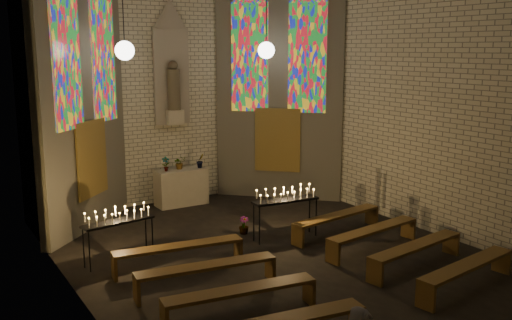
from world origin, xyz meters
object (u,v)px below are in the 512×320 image
at_px(altar, 181,187).
at_px(aisle_flower_pot, 244,225).
at_px(votive_stand_left, 118,218).
at_px(votive_stand_right, 286,197).

relative_size(altar, aisle_flower_pot, 3.43).
bearing_deg(votive_stand_left, altar, 40.68).
bearing_deg(votive_stand_right, altar, 107.75).
bearing_deg(aisle_flower_pot, votive_stand_right, -50.40).
height_order(aisle_flower_pot, votive_stand_left, votive_stand_left).
xyz_separation_m(aisle_flower_pot, votive_stand_left, (-3.04, -0.21, 0.72)).
bearing_deg(aisle_flower_pot, altar, 93.48).
relative_size(votive_stand_left, votive_stand_right, 0.95).
xyz_separation_m(altar, votive_stand_left, (-2.85, -3.29, 0.42)).
bearing_deg(votive_stand_left, aisle_flower_pot, -4.41).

